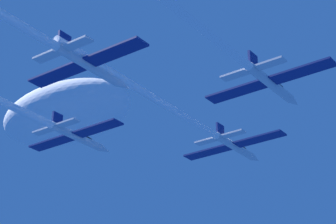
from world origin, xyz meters
The scene contains 5 objects.
jet_lead centered at (0.46, -9.88, 0.60)m, with size 14.77×39.93×2.45m.
jet_left_wing centered at (-14.17, -22.37, 0.56)m, with size 14.77×34.26×2.45m.
jet_right_wing centered at (13.56, -25.31, -0.24)m, with size 14.77×41.83×2.45m.
jet_slot centered at (0.26, -37.45, 0.04)m, with size 14.77×37.75×2.45m.
cloud_wispy centered at (-46.86, 14.87, 24.17)m, with size 31.18×17.15×10.91m, color white.
Camera 1 is at (41.87, -71.42, -33.65)m, focal length 71.82 mm.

